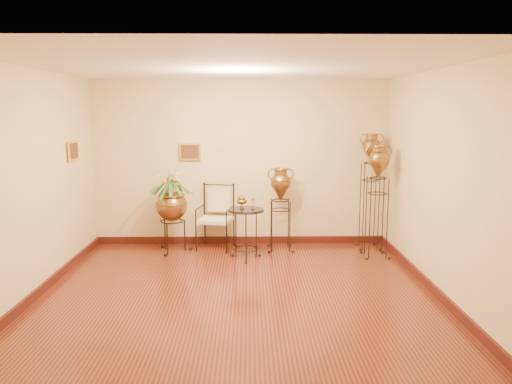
{
  "coord_description": "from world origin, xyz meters",
  "views": [
    {
      "loc": [
        0.15,
        -5.97,
        2.29
      ],
      "look_at": [
        0.25,
        1.3,
        1.1
      ],
      "focal_mm": 35.0,
      "sensor_mm": 36.0,
      "label": 1
    }
  ],
  "objects_px": {
    "amphora_tall": "(370,190)",
    "planter_urn": "(171,202)",
    "amphora_mid": "(377,200)",
    "armchair": "(215,217)",
    "side_table": "(246,233)"
  },
  "relations": [
    {
      "from": "amphora_mid",
      "to": "armchair",
      "type": "height_order",
      "value": "amphora_mid"
    },
    {
      "from": "amphora_mid",
      "to": "planter_urn",
      "type": "distance_m",
      "value": 3.28
    },
    {
      "from": "amphora_tall",
      "to": "side_table",
      "type": "bearing_deg",
      "value": -163.78
    },
    {
      "from": "amphora_tall",
      "to": "side_table",
      "type": "height_order",
      "value": "amphora_tall"
    },
    {
      "from": "side_table",
      "to": "amphora_tall",
      "type": "bearing_deg",
      "value": 16.22
    },
    {
      "from": "amphora_tall",
      "to": "planter_urn",
      "type": "height_order",
      "value": "amphora_tall"
    },
    {
      "from": "armchair",
      "to": "amphora_mid",
      "type": "bearing_deg",
      "value": 1.94
    },
    {
      "from": "amphora_mid",
      "to": "side_table",
      "type": "bearing_deg",
      "value": -176.91
    },
    {
      "from": "armchair",
      "to": "side_table",
      "type": "bearing_deg",
      "value": -36.51
    },
    {
      "from": "amphora_tall",
      "to": "amphora_mid",
      "type": "xyz_separation_m",
      "value": [
        0.0,
        -0.49,
        -0.09
      ]
    },
    {
      "from": "amphora_tall",
      "to": "planter_urn",
      "type": "bearing_deg",
      "value": -177.36
    },
    {
      "from": "planter_urn",
      "to": "amphora_mid",
      "type": "bearing_deg",
      "value": -5.88
    },
    {
      "from": "armchair",
      "to": "amphora_tall",
      "type": "bearing_deg",
      "value": 12.66
    },
    {
      "from": "armchair",
      "to": "side_table",
      "type": "distance_m",
      "value": 0.8
    },
    {
      "from": "planter_urn",
      "to": "armchair",
      "type": "relative_size",
      "value": 1.38
    }
  ]
}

